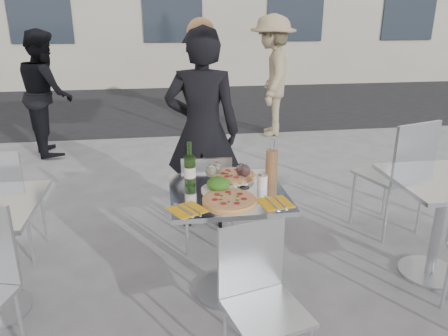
{
  "coord_description": "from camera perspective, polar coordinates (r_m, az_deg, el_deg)",
  "views": [
    {
      "loc": [
        -0.39,
        -2.5,
        1.82
      ],
      "look_at": [
        0.0,
        0.15,
        0.85
      ],
      "focal_mm": 35.0,
      "sensor_mm": 36.0,
      "label": 1
    }
  ],
  "objects": [
    {
      "name": "side_chair_lfar",
      "position": [
        3.6,
        -26.98,
        -3.26
      ],
      "size": [
        0.43,
        0.44,
        0.91
      ],
      "rotation": [
        0.0,
        0.0,
        3.1
      ],
      "color": "silver",
      "rests_on": "ground"
    },
    {
      "name": "wineglass_red_b",
      "position": [
        2.76,
        2.78,
        -0.48
      ],
      "size": [
        0.07,
        0.07,
        0.16
      ],
      "color": "white",
      "rests_on": "main_table"
    },
    {
      "name": "chair_near",
      "position": [
        2.3,
        4.63,
        -15.61
      ],
      "size": [
        0.45,
        0.46,
        0.81
      ],
      "rotation": [
        0.0,
        0.0,
        0.25
      ],
      "color": "silver",
      "rests_on": "ground"
    },
    {
      "name": "side_table_right",
      "position": [
        3.38,
        26.53,
        -4.55
      ],
      "size": [
        0.72,
        0.72,
        0.75
      ],
      "color": "#B7BABF",
      "rests_on": "ground"
    },
    {
      "name": "ground",
      "position": [
        3.11,
        0.42,
        -15.84
      ],
      "size": [
        80.0,
        80.0,
        0.0
      ],
      "primitive_type": "plane",
      "color": "slate"
    },
    {
      "name": "pedestrian_a",
      "position": [
        6.21,
        -22.22,
        9.06
      ],
      "size": [
        0.85,
        0.95,
        1.61
      ],
      "primitive_type": "imported",
      "rotation": [
        0.0,
        0.0,
        1.93
      ],
      "color": "black",
      "rests_on": "ground"
    },
    {
      "name": "woman_diner",
      "position": [
        3.68,
        -2.83,
        4.77
      ],
      "size": [
        0.69,
        0.52,
        1.72
      ],
      "primitive_type": "imported",
      "rotation": [
        0.0,
        0.0,
        2.95
      ],
      "color": "black",
      "rests_on": "ground"
    },
    {
      "name": "chair_far",
      "position": [
        3.36,
        -2.3,
        -3.59
      ],
      "size": [
        0.4,
        0.41,
        0.81
      ],
      "rotation": [
        0.0,
        0.0,
        3.07
      ],
      "color": "silver",
      "rests_on": "ground"
    },
    {
      "name": "pizza_far",
      "position": [
        2.95,
        1.34,
        -1.05
      ],
      "size": [
        0.32,
        0.32,
        0.03
      ],
      "color": "white",
      "rests_on": "main_table"
    },
    {
      "name": "wineglass_white_a",
      "position": [
        2.76,
        -1.74,
        -0.47
      ],
      "size": [
        0.07,
        0.07,
        0.16
      ],
      "color": "white",
      "rests_on": "main_table"
    },
    {
      "name": "pizza_near",
      "position": [
        2.59,
        0.69,
        -4.16
      ],
      "size": [
        0.32,
        0.32,
        0.02
      ],
      "color": "tan",
      "rests_on": "main_table"
    },
    {
      "name": "sugar_shaker",
      "position": [
        2.77,
        5.03,
        -1.68
      ],
      "size": [
        0.06,
        0.06,
        0.11
      ],
      "color": "white",
      "rests_on": "main_table"
    },
    {
      "name": "side_chair_rfar",
      "position": [
        3.87,
        22.07,
        -0.07
      ],
      "size": [
        0.58,
        0.59,
        1.0
      ],
      "rotation": [
        0.0,
        0.0,
        3.46
      ],
      "color": "silver",
      "rests_on": "ground"
    },
    {
      "name": "main_table",
      "position": [
        2.83,
        0.44,
        -6.95
      ],
      "size": [
        0.72,
        0.72,
        0.75
      ],
      "color": "#B7BABF",
      "rests_on": "ground"
    },
    {
      "name": "wine_bottle",
      "position": [
        2.8,
        -4.48,
        -0.07
      ],
      "size": [
        0.07,
        0.08,
        0.29
      ],
      "color": "#305B22",
      "rests_on": "main_table"
    },
    {
      "name": "napkin_left",
      "position": [
        2.5,
        -4.86,
        -5.43
      ],
      "size": [
        0.24,
        0.24,
        0.01
      ],
      "rotation": [
        0.0,
        0.0,
        0.49
      ],
      "color": "gold",
      "rests_on": "main_table"
    },
    {
      "name": "carafe",
      "position": [
        2.87,
        6.25,
        0.4
      ],
      "size": [
        0.08,
        0.08,
        0.29
      ],
      "color": "tan",
      "rests_on": "main_table"
    },
    {
      "name": "wineglass_red_a",
      "position": [
        2.78,
        2.27,
        -0.32
      ],
      "size": [
        0.07,
        0.07,
        0.16
      ],
      "color": "white",
      "rests_on": "main_table"
    },
    {
      "name": "napkin_right",
      "position": [
        2.59,
        6.68,
        -4.51
      ],
      "size": [
        0.21,
        0.21,
        0.01
      ],
      "rotation": [
        0.0,
        0.0,
        0.16
      ],
      "color": "gold",
      "rests_on": "main_table"
    },
    {
      "name": "pedestrian_b",
      "position": [
        6.7,
        6.24,
        11.81
      ],
      "size": [
        0.91,
        1.27,
        1.78
      ],
      "primitive_type": "imported",
      "rotation": [
        0.0,
        0.0,
        4.48
      ],
      "color": "#948060",
      "rests_on": "ground"
    },
    {
      "name": "wineglass_white_b",
      "position": [
        2.8,
        -0.98,
        -0.11
      ],
      "size": [
        0.07,
        0.07,
        0.16
      ],
      "color": "white",
      "rests_on": "main_table"
    },
    {
      "name": "salad_plate",
      "position": [
        2.74,
        -0.72,
        -2.22
      ],
      "size": [
        0.22,
        0.22,
        0.09
      ],
      "color": "white",
      "rests_on": "main_table"
    },
    {
      "name": "street_asphalt",
      "position": [
        9.19,
        -5.84,
        8.38
      ],
      "size": [
        24.0,
        5.0,
        0.0
      ],
      "primitive_type": "cube",
      "color": "black",
      "rests_on": "ground"
    }
  ]
}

